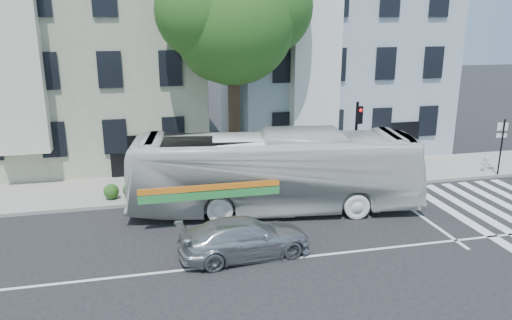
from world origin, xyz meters
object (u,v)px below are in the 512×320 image
object	(u,v)px
sedan	(245,238)
traffic_signal	(357,132)
bus	(275,172)
fire_hydrant	(486,163)

from	to	relation	value
sedan	traffic_signal	bearing A→B (deg)	-53.69
bus	sedan	xyz separation A→B (m)	(-2.05, -3.80, -1.01)
fire_hydrant	bus	bearing A→B (deg)	-168.90
fire_hydrant	sedan	bearing A→B (deg)	-156.18
sedan	fire_hydrant	size ratio (longest dim) A/B	5.51
bus	traffic_signal	xyz separation A→B (m)	(4.54, 2.21, 0.93)
bus	traffic_signal	distance (m)	5.13
bus	sedan	size ratio (longest dim) A/B	2.66
bus	traffic_signal	size ratio (longest dim) A/B	2.97
bus	sedan	distance (m)	4.44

